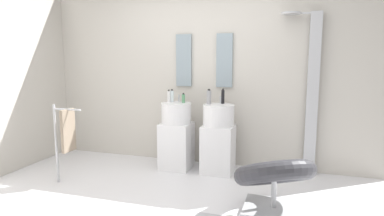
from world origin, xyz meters
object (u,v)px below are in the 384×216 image
Objects in this scene: lounge_chair at (274,178)px; soap_bottle_black at (223,97)px; towel_rack at (66,132)px; soap_bottle_clear at (172,96)px; pedestal_sink_right at (218,139)px; soap_bottle_grey at (209,97)px; soap_bottle_white at (169,96)px; pedestal_sink_left at (176,136)px; shower_column at (311,91)px; soap_bottle_green at (183,98)px.

lounge_chair is 1.47m from soap_bottle_black.
soap_bottle_clear reaches higher than towel_rack.
soap_bottle_black is 0.70m from soap_bottle_clear.
soap_bottle_black is (0.03, 0.12, 0.54)m from pedestal_sink_right.
soap_bottle_grey reaches higher than lounge_chair.
soap_bottle_white is 0.97× the size of soap_bottle_clear.
soap_bottle_white reaches higher than towel_rack.
soap_bottle_grey is (-0.90, 0.99, 0.64)m from lounge_chair.
pedestal_sink_right is 5.70× the size of soap_bottle_clear.
soap_bottle_black is at bearing 34.26° from soap_bottle_grey.
pedestal_sink_left is 5.09× the size of soap_bottle_black.
soap_bottle_white is 0.86× the size of soap_bottle_grey.
soap_bottle_white is (-0.12, 0.04, 0.53)m from pedestal_sink_left.
towel_rack is 5.42× the size of soap_bottle_clear.
pedestal_sink_right is 1.05× the size of towel_rack.
pedestal_sink_left is 5.70× the size of soap_bottle_clear.
shower_column is 1.64m from soap_bottle_green.
towel_rack is at bearing -147.73° from soap_bottle_black.
soap_bottle_clear reaches higher than lounge_chair.
soap_bottle_grey reaches higher than soap_bottle_clear.
soap_bottle_clear is at bearing 173.53° from pedestal_sink_right.
pedestal_sink_right is at bearing -6.40° from soap_bottle_green.
pedestal_sink_left is 1.05× the size of towel_rack.
pedestal_sink_left is 0.49× the size of shower_column.
soap_bottle_green is (-1.62, -0.22, -0.12)m from shower_column.
pedestal_sink_left and pedestal_sink_right have the same top height.
soap_bottle_white is at bearing -174.18° from soap_bottle_black.
soap_bottle_white is 0.21m from soap_bottle_green.
towel_rack is at bearing -150.35° from pedestal_sink_right.
lounge_chair is at bearing -34.86° from soap_bottle_white.
soap_bottle_grey is 0.37m from soap_bottle_green.
towel_rack is 4.80× the size of soap_bottle_grey.
soap_bottle_grey is at bearing -3.53° from soap_bottle_white.
pedestal_sink_right is 0.71m from soap_bottle_green.
pedestal_sink_right is (0.58, 0.00, 0.00)m from pedestal_sink_left.
soap_bottle_black is 0.99× the size of soap_bottle_grey.
soap_bottle_clear is (-1.79, -0.20, -0.10)m from shower_column.
pedestal_sink_right reaches higher than towel_rack.
soap_bottle_black is (-0.74, 1.10, 0.64)m from lounge_chair.
soap_bottle_clear reaches higher than soap_bottle_green.
pedestal_sink_left is 7.59× the size of soap_bottle_green.
pedestal_sink_right is at bearing 0.00° from pedestal_sink_left.
towel_rack is 7.23× the size of soap_bottle_green.
shower_column reaches higher than pedestal_sink_left.
soap_bottle_white is 0.73m from soap_bottle_black.
soap_bottle_grey reaches higher than towel_rack.
soap_bottle_green is (-1.27, 1.04, 0.61)m from lounge_chair.
soap_bottle_clear is (0.04, 0.03, 0.00)m from soap_bottle_white.
shower_column is 1.93× the size of lounge_chair.
soap_bottle_clear is (0.95, 1.00, 0.35)m from towel_rack.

